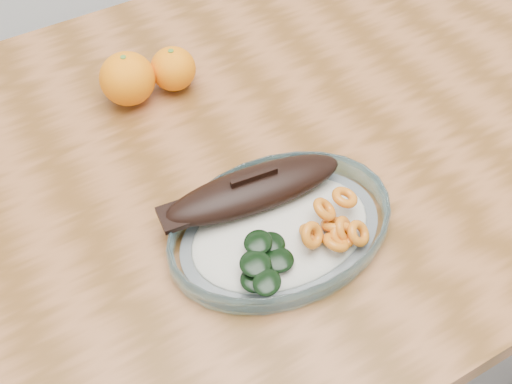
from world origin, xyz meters
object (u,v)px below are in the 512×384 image
orange_right (173,69)px  dining_table (231,199)px  plated_meal (280,225)px  orange_left (127,79)px

orange_right → dining_table: bearing=-88.6°
dining_table → orange_right: 0.21m
dining_table → plated_meal: (-0.01, -0.15, 0.12)m
dining_table → orange_left: orange_left is taller
dining_table → orange_left: 0.23m
orange_left → orange_right: size_ratio=1.19×
orange_left → orange_right: bearing=-4.3°
dining_table → orange_left: size_ratio=15.20×
plated_meal → orange_right: plated_meal is taller
plated_meal → orange_left: bearing=102.9°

